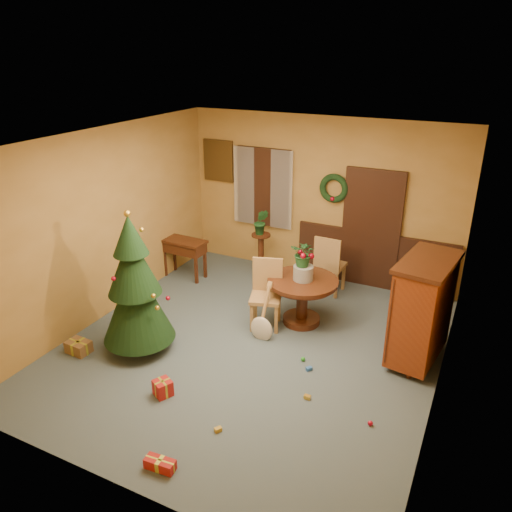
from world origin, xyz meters
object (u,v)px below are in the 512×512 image
Objects in this scene: dining_table at (302,293)px; writing_desk at (184,249)px; sideboard at (422,308)px; chair_near at (266,291)px; christmas_tree at (135,286)px.

writing_desk is (-2.54, 0.60, 0.03)m from dining_table.
sideboard reaches higher than writing_desk.
christmas_tree reaches higher than chair_near.
christmas_tree is 3.84m from sideboard.
chair_near is 2.24m from writing_desk.
christmas_tree is (-1.31, -1.40, 0.41)m from chair_near.
christmas_tree is 2.48× the size of writing_desk.
chair_near is 0.51× the size of christmas_tree.
dining_table is at bearing 172.68° from sideboard.
dining_table is 1.80m from sideboard.
dining_table reaches higher than writing_desk.
sideboard is at bearing -10.90° from writing_desk.
chair_near is 1.27× the size of writing_desk.
dining_table is 1.29× the size of writing_desk.
sideboard is (1.76, -0.23, 0.28)m from dining_table.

